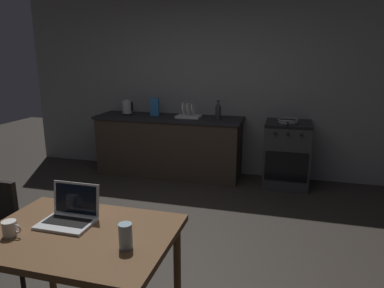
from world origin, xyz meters
The scene contains 13 objects.
ground_plane centered at (0.00, 0.00, 0.00)m, with size 12.00×12.00×0.00m, color #2D2823.
back_wall centered at (0.30, 2.64, 1.35)m, with size 6.40×0.10×2.71m, color gray.
kitchen_counter centered at (-0.49, 2.29, 0.44)m, with size 2.16×0.64×0.88m.
stove_oven centered at (1.21, 2.28, 0.44)m, with size 0.60×0.62×0.88m.
dining_table centered at (0.05, -0.91, 0.67)m, with size 1.11×0.79×0.75m.
laptop centered at (-0.07, -0.81, 0.80)m, with size 0.32×0.25×0.23m.
electric_kettle centered at (-1.15, 2.29, 0.99)m, with size 0.17×0.15×0.23m.
bottle centered at (0.25, 2.24, 1.01)m, with size 0.08×0.08×0.26m.
frying_pan centered at (1.19, 2.26, 0.91)m, with size 0.27×0.45×0.05m.
coffee_mug centered at (-0.30, -1.04, 0.79)m, with size 0.12×0.08×0.09m.
drinking_glass centered at (0.40, -0.99, 0.82)m, with size 0.07×0.07×0.14m.
cereal_box centered at (-0.71, 2.31, 1.01)m, with size 0.13×0.05×0.26m.
dish_rack centered at (-0.18, 2.29, 0.93)m, with size 0.34×0.26×0.21m.
Camera 1 is at (1.19, -2.53, 1.75)m, focal length 33.06 mm.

